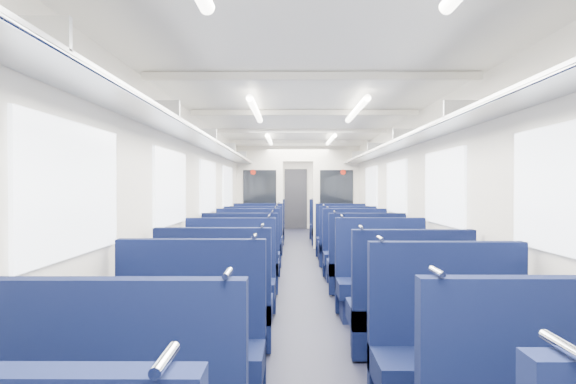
{
  "coord_description": "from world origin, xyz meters",
  "views": [
    {
      "loc": [
        -0.16,
        -8.04,
        1.44
      ],
      "look_at": [
        -0.23,
        3.47,
        1.3
      ],
      "focal_mm": 31.64,
      "sensor_mm": 36.0,
      "label": 1
    }
  ],
  "objects": [
    {
      "name": "floor",
      "position": [
        0.0,
        0.0,
        0.0
      ],
      "size": [
        2.8,
        18.0,
        0.01
      ],
      "primitive_type": "cube",
      "color": "black",
      "rests_on": "ground"
    },
    {
      "name": "ceiling",
      "position": [
        0.0,
        0.0,
        2.35
      ],
      "size": [
        2.8,
        18.0,
        0.01
      ],
      "primitive_type": "cube",
      "color": "white",
      "rests_on": "wall_left"
    },
    {
      "name": "wall_left",
      "position": [
        -1.4,
        0.0,
        1.18
      ],
      "size": [
        0.02,
        18.0,
        2.35
      ],
      "primitive_type": "cube",
      "color": "beige",
      "rests_on": "floor"
    },
    {
      "name": "dado_left",
      "position": [
        -1.39,
        0.0,
        0.35
      ],
      "size": [
        0.03,
        17.9,
        0.7
      ],
      "primitive_type": "cube",
      "color": "black",
      "rests_on": "floor"
    },
    {
      "name": "wall_right",
      "position": [
        1.4,
        0.0,
        1.18
      ],
      "size": [
        0.02,
        18.0,
        2.35
      ],
      "primitive_type": "cube",
      "color": "beige",
      "rests_on": "floor"
    },
    {
      "name": "dado_right",
      "position": [
        1.39,
        0.0,
        0.35
      ],
      "size": [
        0.03,
        17.9,
        0.7
      ],
      "primitive_type": "cube",
      "color": "black",
      "rests_on": "floor"
    },
    {
      "name": "wall_far",
      "position": [
        0.0,
        9.0,
        1.18
      ],
      "size": [
        2.8,
        0.02,
        2.35
      ],
      "primitive_type": "cube",
      "color": "beige",
      "rests_on": "floor"
    },
    {
      "name": "luggage_rack_left",
      "position": [
        -1.21,
        0.0,
        1.97
      ],
      "size": [
        0.36,
        17.4,
        0.18
      ],
      "color": "#B2B5BA",
      "rests_on": "wall_left"
    },
    {
      "name": "luggage_rack_right",
      "position": [
        1.21,
        0.0,
        1.97
      ],
      "size": [
        0.36,
        17.4,
        0.18
      ],
      "color": "#B2B5BA",
      "rests_on": "wall_right"
    },
    {
      "name": "windows",
      "position": [
        0.0,
        -0.46,
        1.42
      ],
      "size": [
        2.78,
        15.6,
        0.75
      ],
      "color": "white",
      "rests_on": "wall_left"
    },
    {
      "name": "ceiling_fittings",
      "position": [
        0.0,
        -0.26,
        2.29
      ],
      "size": [
        2.7,
        16.06,
        0.11
      ],
      "color": "silver",
      "rests_on": "ceiling"
    },
    {
      "name": "end_door",
      "position": [
        0.0,
        8.94,
        1.0
      ],
      "size": [
        0.75,
        0.06,
        2.0
      ],
      "primitive_type": "cube",
      "color": "black",
      "rests_on": "floor"
    },
    {
      "name": "bulkhead",
      "position": [
        -0.0,
        3.55,
        1.23
      ],
      "size": [
        2.8,
        0.1,
        2.35
      ],
      "color": "silver",
      "rests_on": "floor"
    },
    {
      "name": "seat_6",
      "position": [
        -0.83,
        -4.8,
        0.34
      ],
      "size": [
        1.0,
        0.55,
        1.11
      ],
      "color": "#0B1337",
      "rests_on": "floor"
    },
    {
      "name": "seat_7",
      "position": [
        0.83,
        -4.94,
        0.34
      ],
      "size": [
        1.0,
        0.55,
        1.11
      ],
      "color": "#0B1337",
      "rests_on": "floor"
    },
    {
      "name": "seat_8",
      "position": [
        -0.83,
        -3.6,
        0.34
      ],
      "size": [
        1.0,
        0.55,
        1.11
      ],
      "color": "#0B1337",
      "rests_on": "floor"
    },
    {
      "name": "seat_9",
      "position": [
        0.83,
        -3.78,
        0.34
      ],
      "size": [
        1.0,
        0.55,
        1.11
      ],
      "color": "#0B1337",
      "rests_on": "floor"
    },
    {
      "name": "seat_10",
      "position": [
        -0.83,
        -2.57,
        0.34
      ],
      "size": [
        1.0,
        0.55,
        1.11
      ],
      "color": "#0B1337",
      "rests_on": "floor"
    },
    {
      "name": "seat_11",
      "position": [
        0.83,
        -2.53,
        0.34
      ],
      "size": [
        1.0,
        0.55,
        1.11
      ],
      "color": "#0B1337",
      "rests_on": "floor"
    },
    {
      "name": "seat_12",
      "position": [
        -0.83,
        -1.29,
        0.34
      ],
      "size": [
        1.0,
        0.55,
        1.11
      ],
      "color": "#0B1337",
      "rests_on": "floor"
    },
    {
      "name": "seat_13",
      "position": [
        0.83,
        -1.3,
        0.34
      ],
      "size": [
        1.0,
        0.55,
        1.11
      ],
      "color": "#0B1337",
      "rests_on": "floor"
    },
    {
      "name": "seat_14",
      "position": [
        -0.83,
        -0.28,
        0.34
      ],
      "size": [
        1.0,
        0.55,
        1.11
      ],
      "color": "#0B1337",
      "rests_on": "floor"
    },
    {
      "name": "seat_15",
      "position": [
        0.83,
        -0.27,
        0.34
      ],
      "size": [
        1.0,
        0.55,
        1.11
      ],
      "color": "#0B1337",
      "rests_on": "floor"
    },
    {
      "name": "seat_16",
      "position": [
        -0.83,
        0.88,
        0.34
      ],
      "size": [
        1.0,
        0.55,
        1.11
      ],
      "color": "#0B1337",
      "rests_on": "floor"
    },
    {
      "name": "seat_17",
      "position": [
        0.83,
        0.95,
        0.34
      ],
      "size": [
        1.0,
        0.55,
        1.11
      ],
      "color": "#0B1337",
      "rests_on": "floor"
    },
    {
      "name": "seat_18",
      "position": [
        -0.83,
        2.11,
        0.34
      ],
      "size": [
        1.0,
        0.55,
        1.11
      ],
      "color": "#0B1337",
      "rests_on": "floor"
    },
    {
      "name": "seat_19",
      "position": [
        0.83,
        1.97,
        0.34
      ],
      "size": [
        1.0,
        0.55,
        1.11
      ],
      "color": "#0B1337",
      "rests_on": "floor"
    },
    {
      "name": "seat_20",
      "position": [
        -0.83,
        4.16,
        0.34
      ],
      "size": [
        1.0,
        0.55,
        1.11
      ],
      "color": "#0B1337",
      "rests_on": "floor"
    },
    {
      "name": "seat_21",
      "position": [
        0.83,
        4.17,
        0.34
      ],
      "size": [
        1.0,
        0.55,
        1.11
      ],
      "color": "#0B1337",
      "rests_on": "floor"
    },
    {
      "name": "seat_22",
      "position": [
        -0.83,
        5.2,
        0.34
      ],
      "size": [
        1.0,
        0.55,
        1.11
      ],
      "color": "#0B1337",
      "rests_on": "floor"
    },
    {
      "name": "seat_23",
      "position": [
        0.83,
        5.34,
        0.34
      ],
      "size": [
        1.0,
        0.55,
        1.11
      ],
      "color": "#0B1337",
      "rests_on": "floor"
    }
  ]
}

